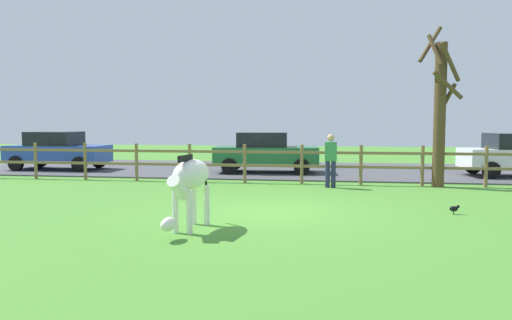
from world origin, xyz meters
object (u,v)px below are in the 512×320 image
at_px(bare_tree, 440,108).
at_px(parked_car_green, 266,152).
at_px(zebra, 189,181).
at_px(visitor_near_fence, 331,158).
at_px(crow_on_grass, 454,208).
at_px(parked_car_blue, 58,150).

xyz_separation_m(bare_tree, parked_car_green, (-5.81, 3.06, -1.58)).
xyz_separation_m(zebra, visitor_near_fence, (2.57, 6.35, -0.02)).
bearing_deg(visitor_near_fence, crow_on_grass, -55.92).
bearing_deg(visitor_near_fence, parked_car_green, 123.98).
height_order(parked_car_green, parked_car_blue, same).
bearing_deg(parked_car_green, bare_tree, -27.78).
bearing_deg(zebra, visitor_near_fence, 67.95).
height_order(zebra, crow_on_grass, zebra).
bearing_deg(crow_on_grass, zebra, -155.71).
distance_m(parked_car_green, visitor_near_fence, 4.51).
xyz_separation_m(parked_car_blue, visitor_near_fence, (11.18, -3.58, 0.06)).
relative_size(crow_on_grass, visitor_near_fence, 0.13).
distance_m(bare_tree, visitor_near_fence, 3.69).
bearing_deg(zebra, bare_tree, 50.13).
bearing_deg(parked_car_blue, parked_car_green, 1.08).
xyz_separation_m(zebra, parked_car_blue, (-8.61, 9.92, -0.08)).
xyz_separation_m(crow_on_grass, parked_car_blue, (-13.87, 7.55, 0.72)).
bearing_deg(zebra, crow_on_grass, 24.29).
relative_size(bare_tree, visitor_near_fence, 3.06).
bearing_deg(bare_tree, parked_car_blue, 168.67).
distance_m(zebra, crow_on_grass, 5.83).
xyz_separation_m(bare_tree, visitor_near_fence, (-3.29, -0.68, -1.52)).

